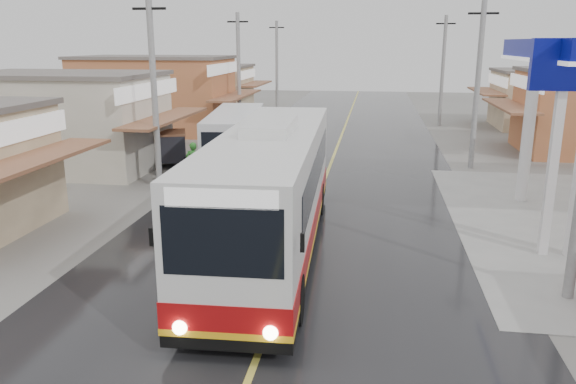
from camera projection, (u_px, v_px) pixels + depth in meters
The scene contains 11 objects.
ground at pixel (287, 280), 14.83m from camera, with size 120.00×120.00×0.00m, color slate.
road at pixel (331, 163), 29.15m from camera, with size 12.00×90.00×0.02m, color black.
centre_line at pixel (331, 163), 29.15m from camera, with size 0.15×90.00×0.01m, color #D8CC4C.
shopfronts_left at pixel (120, 146), 33.92m from camera, with size 11.00×44.00×5.20m, color tan, non-canonical shape.
utility_poles_left at pixel (207, 156), 31.13m from camera, with size 1.60×50.00×8.00m, color gray, non-canonical shape.
utility_poles_right at pixel (470, 168), 28.13m from camera, with size 1.60×36.00×8.00m, color gray, non-canonical shape.
coach_bus at pixel (272, 190), 16.42m from camera, with size 3.26×12.68×3.93m.
second_bus at pixel (236, 139), 27.51m from camera, with size 3.40×8.68×2.80m.
cyclist at pixel (195, 175), 23.48m from camera, with size 1.00×2.07×2.14m.
tricycle_near at pixel (172, 146), 28.47m from camera, with size 2.14×2.44×1.73m.
tyre_stack at pixel (180, 189), 23.16m from camera, with size 0.88×0.88×0.45m.
Camera 1 is at (2.12, -13.56, 6.08)m, focal length 35.00 mm.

